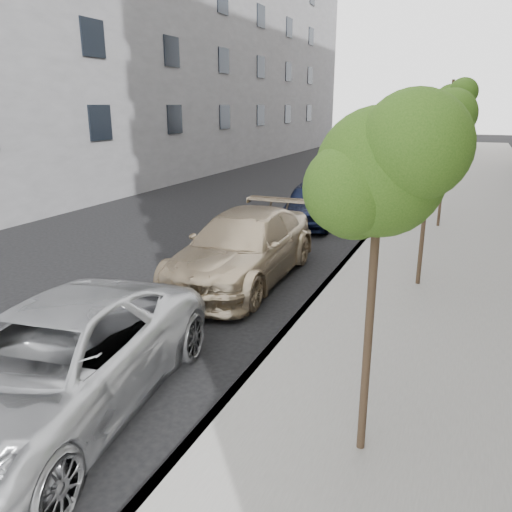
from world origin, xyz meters
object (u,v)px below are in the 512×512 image
Objects in this scene: tree_mid at (434,128)px; sedan_blue at (311,203)px; tree_far at (452,102)px; minivan at (52,366)px; suv at (243,247)px; tree_near at (383,172)px; sedan_rear at (392,170)px; sedan_black at (370,183)px.

tree_mid is 0.99× the size of sedan_blue.
tree_far is 1.10× the size of sedan_blue.
tree_mid is 6.52m from tree_far.
tree_far is 0.87× the size of minivan.
minivan is at bearing -90.92° from suv.
tree_near is 13.02m from tree_far.
suv is 1.25× the size of sedan_rear.
tree_near is 6.50m from tree_mid.
minivan reaches higher than sedan_rear.
suv is 13.05m from sedan_black.
sedan_rear is (0.83, 24.89, -0.12)m from minivan.
sedan_black reaches higher than sedan_rear.
sedan_blue is (-0.29, 6.61, -0.08)m from suv.
tree_mid reaches higher than sedan_rear.
suv reaches higher than minivan.
sedan_blue is at bearing 83.49° from minivan.
suv is at bearing -166.45° from tree_mid.
suv is 18.57m from sedan_rear.
tree_far is at bearing 59.97° from suv.
sedan_rear is at bearing 88.36° from sedan_black.
tree_near is 0.74× the size of suv.
sedan_blue is 11.99m from sedan_rear.
suv is at bearing -119.04° from tree_far.
tree_far is at bearing -67.48° from sedan_rear.
suv is 1.35× the size of sedan_black.
tree_far is at bearing 3.88° from sedan_blue.
tree_near is 0.95× the size of sedan_blue.
suv is 1.29× the size of sedan_blue.
sedan_blue is at bearing 91.53° from suv.
tree_far reaches higher than suv.
suv is (-0.01, 6.34, 0.05)m from minivan.
minivan is 1.33× the size of sedan_black.
tree_near is at bearing 3.68° from minivan.
tree_mid is at bearing 12.55° from suv.
sedan_rear is (0.84, 18.55, -0.17)m from suv.
sedan_blue is (-0.30, 12.95, -0.03)m from minivan.
sedan_rear is at bearing 97.88° from tree_near.
minivan is at bearing -91.38° from sedan_black.
suv is at bearing 82.25° from minivan.
tree_far is 12.10m from sedan_rear.
tree_far is 7.49m from sedan_black.
sedan_rear is at bearing 86.42° from suv.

